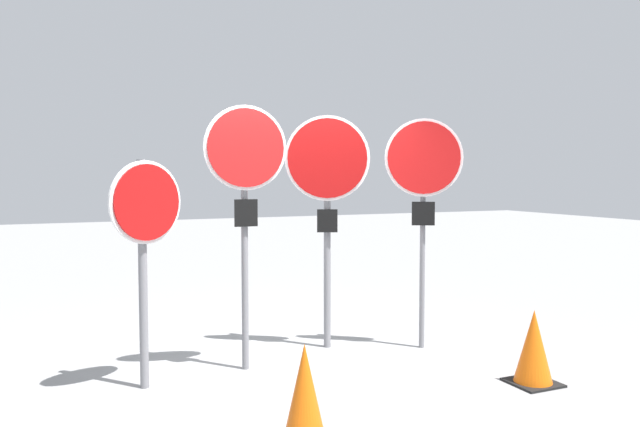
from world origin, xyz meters
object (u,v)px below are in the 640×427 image
stop_sign_1 (246,174)px  stop_sign_3 (424,175)px  stop_sign_0 (145,226)px  stop_sign_2 (327,180)px  traffic_cone_0 (534,347)px  traffic_cone_1 (305,401)px

stop_sign_1 → stop_sign_3: size_ratio=1.02×
stop_sign_0 → stop_sign_3: stop_sign_3 is taller
stop_sign_2 → stop_sign_3: (0.91, -0.42, 0.05)m
stop_sign_3 → traffic_cone_0: 2.04m
stop_sign_3 → traffic_cone_0: (0.27, -1.34, -1.51)m
traffic_cone_1 → traffic_cone_0: bearing=11.8°
stop_sign_0 → stop_sign_3: (2.84, 0.10, 0.43)m
stop_sign_0 → stop_sign_1: 1.04m
stop_sign_0 → stop_sign_3: bearing=-25.0°
stop_sign_0 → stop_sign_3: 2.87m
stop_sign_0 → traffic_cone_1: bearing=-94.1°
traffic_cone_1 → stop_sign_3: bearing=41.2°
stop_sign_0 → traffic_cone_1: stop_sign_0 is taller
stop_sign_3 → traffic_cone_1: (-2.11, -1.84, -1.46)m
stop_sign_2 → traffic_cone_1: 2.92m
stop_sign_3 → traffic_cone_0: bearing=-50.3°
stop_sign_0 → traffic_cone_0: (3.11, -1.24, -1.07)m
stop_sign_1 → stop_sign_2: size_ratio=1.01×
stop_sign_3 → stop_sign_2: bearing=-176.5°
stop_sign_0 → traffic_cone_1: size_ratio=2.62×
stop_sign_0 → traffic_cone_0: size_ratio=2.99×
stop_sign_0 → stop_sign_2: bearing=-12.0°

